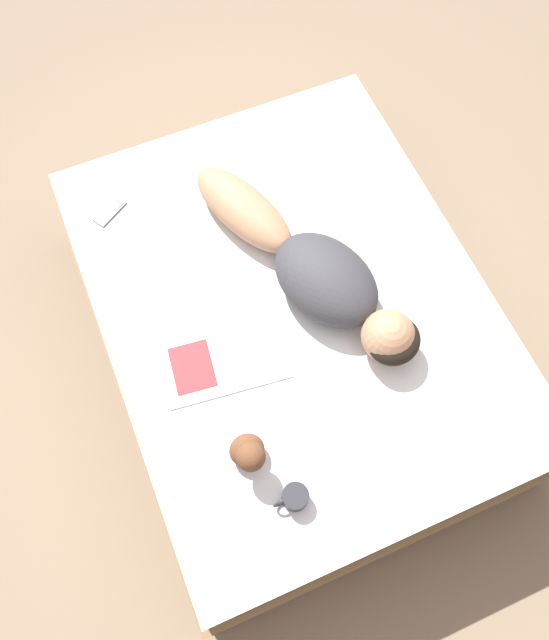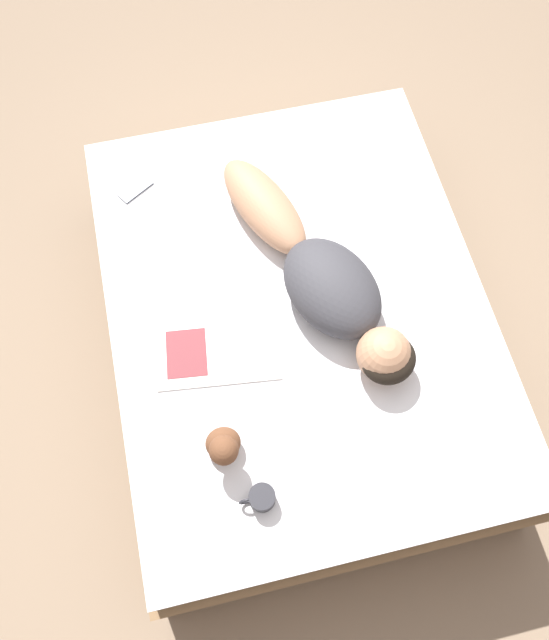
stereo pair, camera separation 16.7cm
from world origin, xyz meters
TOP-DOWN VIEW (x-y plane):
  - ground_plane at (0.00, 0.00)m, footprint 12.00×12.00m
  - bed at (0.00, 0.00)m, footprint 1.58×2.05m
  - person at (-0.11, -0.04)m, footprint 0.63×1.20m
  - open_magazine at (0.36, 0.13)m, footprint 0.51×0.34m
  - coffee_mug at (0.31, 0.72)m, footprint 0.13×0.10m
  - cell_phone at (0.57, -0.70)m, footprint 0.17×0.14m
  - plush_toy at (0.40, 0.52)m, footprint 0.13×0.16m

SIDE VIEW (x-z plane):
  - ground_plane at x=0.00m, z-range 0.00..0.00m
  - bed at x=0.00m, z-range 0.00..0.58m
  - open_magazine at x=0.36m, z-range 0.59..0.60m
  - cell_phone at x=0.57m, z-range 0.59..0.60m
  - coffee_mug at x=0.31m, z-range 0.59..0.66m
  - plush_toy at x=0.40m, z-range 0.58..0.78m
  - person at x=-0.11m, z-range 0.58..0.80m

